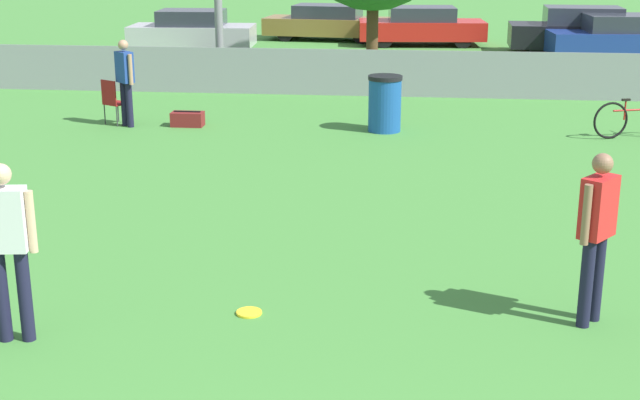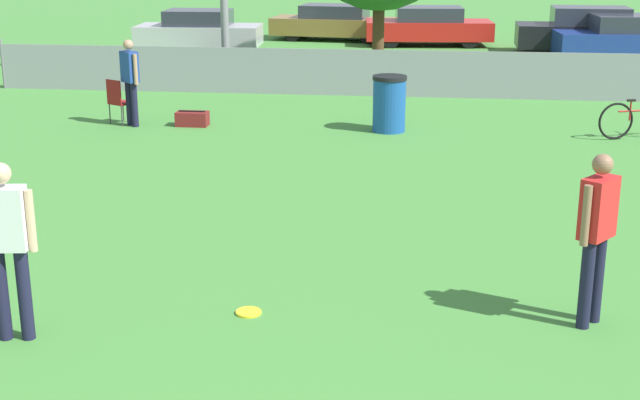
{
  "view_description": "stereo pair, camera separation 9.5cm",
  "coord_description": "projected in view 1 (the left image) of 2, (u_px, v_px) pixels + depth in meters",
  "views": [
    {
      "loc": [
        0.68,
        -3.02,
        3.79
      ],
      "look_at": [
        -0.31,
        5.94,
        1.05
      ],
      "focal_mm": 50.0,
      "sensor_mm": 36.0,
      "label": 1
    },
    {
      "loc": [
        0.78,
        -3.01,
        3.79
      ],
      "look_at": [
        -0.31,
        5.94,
        1.05
      ],
      "focal_mm": 50.0,
      "sensor_mm": 36.0,
      "label": 2
    }
  ],
  "objects": [
    {
      "name": "parked_car_dark",
      "position": [
        582.0,
        31.0,
        28.33
      ],
      "size": [
        4.54,
        1.84,
        1.47
      ],
      "rotation": [
        0.0,
        0.0,
        -0.02
      ],
      "color": "black",
      "rests_on": "ground_plane"
    },
    {
      "name": "frisbee_disc",
      "position": [
        249.0,
        312.0,
        9.17
      ],
      "size": [
        0.27,
        0.27,
        0.03
      ],
      "color": "yellow",
      "rests_on": "ground_plane"
    },
    {
      "name": "fence_backline",
      "position": [
        389.0,
        73.0,
        21.0
      ],
      "size": [
        19.49,
        0.07,
        1.21
      ],
      "color": "gray",
      "rests_on": "ground_plane"
    },
    {
      "name": "spectator_in_blue",
      "position": [
        125.0,
        77.0,
        17.65
      ],
      "size": [
        0.43,
        0.41,
        1.73
      ],
      "rotation": [
        0.0,
        0.0,
        2.42
      ],
      "color": "#191933",
      "rests_on": "ground_plane"
    },
    {
      "name": "gear_bag_sideline",
      "position": [
        188.0,
        119.0,
        17.91
      ],
      "size": [
        0.64,
        0.35,
        0.31
      ],
      "color": "maroon",
      "rests_on": "ground_plane"
    },
    {
      "name": "parked_car_tan",
      "position": [
        328.0,
        23.0,
        31.82
      ],
      "size": [
        4.59,
        2.2,
        1.25
      ],
      "rotation": [
        0.0,
        0.0,
        -0.12
      ],
      "color": "black",
      "rests_on": "ground_plane"
    },
    {
      "name": "player_receiver_white",
      "position": [
        7.0,
        240.0,
        8.29
      ],
      "size": [
        0.55,
        0.27,
        1.76
      ],
      "rotation": [
        0.0,
        0.0,
        0.14
      ],
      "color": "#191933",
      "rests_on": "ground_plane"
    },
    {
      "name": "player_defender_red",
      "position": [
        597.0,
        227.0,
        8.67
      ],
      "size": [
        0.41,
        0.46,
        1.76
      ],
      "rotation": [
        0.0,
        0.0,
        0.91
      ],
      "color": "#191933",
      "rests_on": "ground_plane"
    },
    {
      "name": "folding_chair_sideline",
      "position": [
        113.0,
        99.0,
        17.94
      ],
      "size": [
        0.55,
        0.55,
        0.92
      ],
      "rotation": [
        0.0,
        0.0,
        2.63
      ],
      "color": "#333338",
      "rests_on": "ground_plane"
    },
    {
      "name": "parked_car_silver",
      "position": [
        192.0,
        31.0,
        28.62
      ],
      "size": [
        4.02,
        1.89,
        1.35
      ],
      "rotation": [
        0.0,
        0.0,
        0.04
      ],
      "color": "black",
      "rests_on": "ground_plane"
    },
    {
      "name": "parked_car_red",
      "position": [
        422.0,
        26.0,
        30.42
      ],
      "size": [
        4.39,
        2.16,
        1.3
      ],
      "rotation": [
        0.0,
        0.0,
        0.09
      ],
      "color": "black",
      "rests_on": "ground_plane"
    },
    {
      "name": "trash_bin",
      "position": [
        385.0,
        103.0,
        17.36
      ],
      "size": [
        0.67,
        0.67,
        1.09
      ],
      "color": "#194C99",
      "rests_on": "ground_plane"
    },
    {
      "name": "parked_car_blue",
      "position": [
        624.0,
        38.0,
        26.98
      ],
      "size": [
        4.62,
        2.17,
        1.35
      ],
      "rotation": [
        0.0,
        0.0,
        0.08
      ],
      "color": "black",
      "rests_on": "ground_plane"
    },
    {
      "name": "bicycle_sideline",
      "position": [
        635.0,
        119.0,
        16.86
      ],
      "size": [
        1.63,
        0.64,
        0.76
      ],
      "rotation": [
        0.0,
        0.0,
        0.32
      ],
      "color": "black",
      "rests_on": "ground_plane"
    }
  ]
}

